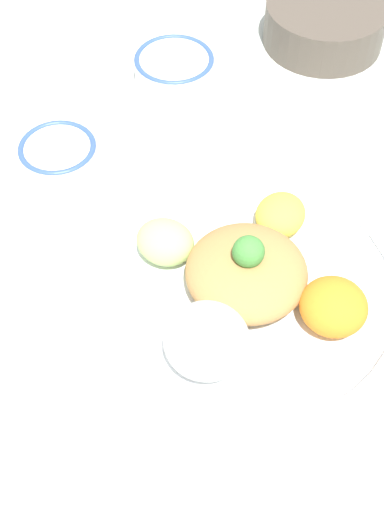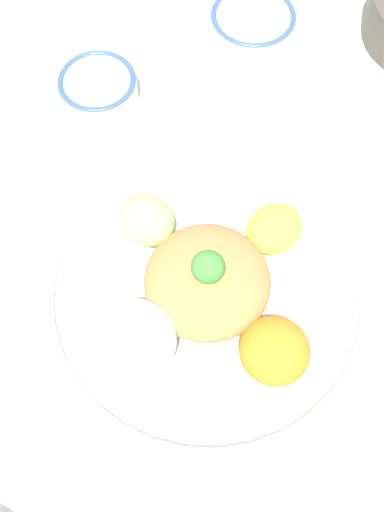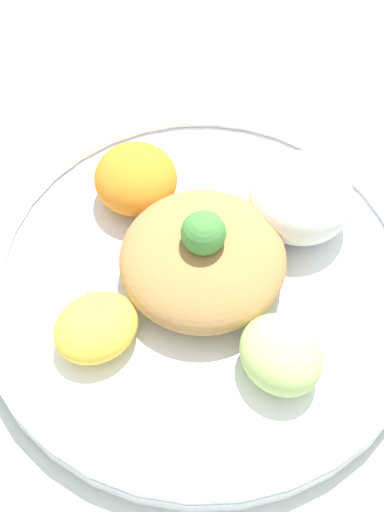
{
  "view_description": "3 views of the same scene",
  "coord_description": "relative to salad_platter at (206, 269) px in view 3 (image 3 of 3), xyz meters",
  "views": [
    {
      "loc": [
        0.34,
        -0.29,
        0.66
      ],
      "look_at": [
        -0.03,
        -0.01,
        0.06
      ],
      "focal_mm": 50.0,
      "sensor_mm": 36.0,
      "label": 1
    },
    {
      "loc": [
        0.23,
        -0.05,
        0.62
      ],
      "look_at": [
        -0.03,
        0.02,
        0.04
      ],
      "focal_mm": 42.0,
      "sensor_mm": 36.0,
      "label": 2
    },
    {
      "loc": [
        -0.29,
        0.08,
        0.52
      ],
      "look_at": [
        0.02,
        0.03,
        0.03
      ],
      "focal_mm": 50.0,
      "sensor_mm": 36.0,
      "label": 3
    }
  ],
  "objects": [
    {
      "name": "salad_platter",
      "position": [
        0.0,
        0.0,
        0.0
      ],
      "size": [
        0.37,
        0.37,
        0.1
      ],
      "color": "white",
      "rests_on": "ground_plane"
    },
    {
      "name": "ground_plane",
      "position": [
        -0.01,
        -0.02,
        -0.03
      ],
      "size": [
        2.4,
        2.4,
        0.0
      ],
      "primitive_type": "plane",
      "color": "silver"
    }
  ]
}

